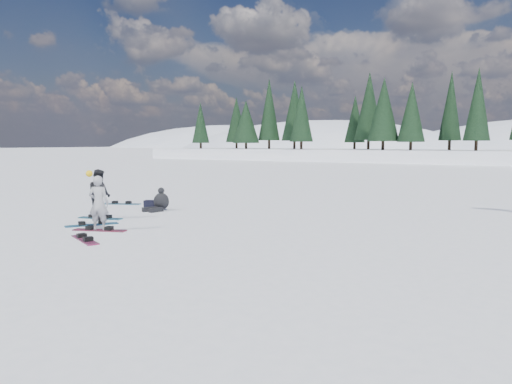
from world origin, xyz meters
TOP-DOWN VIEW (x-y plane):
  - ground at (0.00, 0.00)m, footprint 420.00×420.00m
  - alpine_backdrop at (-11.72, 189.17)m, footprint 412.50×227.00m
  - snowboarder_woman at (-1.44, -1.28)m, footprint 0.66×0.56m
  - snowboarder_man at (-3.15, 0.26)m, footprint 0.90×0.78m
  - seated_rider at (-2.81, 2.72)m, footprint 0.71×1.05m
  - gear_bag at (-3.51, 2.97)m, footprint 0.53×0.44m
  - snowboard_woman at (-1.44, -1.28)m, footprint 1.50×0.79m
  - snowboard_man at (-3.15, 0.26)m, footprint 1.52×0.63m
  - snowboard_loose_b at (-0.69, -2.40)m, footprint 1.48×0.87m
  - snowboard_loose_a at (-2.35, -0.76)m, footprint 1.02×1.43m
  - snowboard_loose_c at (-5.34, 3.29)m, footprint 1.49×0.86m

SIDE VIEW (x-z plane):
  - alpine_backdrop at x=-11.72m, z-range -40.57..12.63m
  - ground at x=0.00m, z-range 0.00..0.00m
  - snowboard_woman at x=-1.44m, z-range 0.00..0.03m
  - snowboard_man at x=-3.15m, z-range 0.00..0.03m
  - snowboard_loose_b at x=-0.69m, z-range 0.00..0.03m
  - snowboard_loose_a at x=-2.35m, z-range 0.00..0.03m
  - snowboard_loose_c at x=-5.34m, z-range 0.00..0.03m
  - gear_bag at x=-3.51m, z-range 0.00..0.30m
  - seated_rider at x=-2.81m, z-range -0.10..0.73m
  - snowboarder_woman at x=-1.44m, z-range -0.06..1.61m
  - snowboarder_man at x=-3.15m, z-range 0.00..1.59m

